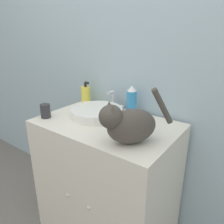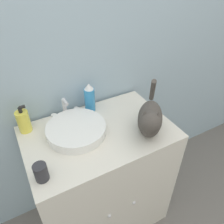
{
  "view_description": "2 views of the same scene",
  "coord_description": "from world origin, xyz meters",
  "px_view_note": "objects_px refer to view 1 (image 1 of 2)",
  "views": [
    {
      "loc": [
        0.74,
        -0.67,
        1.38
      ],
      "look_at": [
        0.07,
        0.23,
        0.96
      ],
      "focal_mm": 35.0,
      "sensor_mm": 36.0,
      "label": 1
    },
    {
      "loc": [
        -0.37,
        -0.57,
        1.69
      ],
      "look_at": [
        0.08,
        0.26,
        0.98
      ],
      "focal_mm": 35.0,
      "sensor_mm": 36.0,
      "label": 2
    }
  ],
  "objects_px": {
    "soap_bottle": "(86,94)",
    "spray_bottle": "(131,100)",
    "cup": "(45,111)",
    "cat": "(128,124)"
  },
  "relations": [
    {
      "from": "soap_bottle",
      "to": "spray_bottle",
      "type": "relative_size",
      "value": 0.87
    },
    {
      "from": "cup",
      "to": "cat",
      "type": "bearing_deg",
      "value": 2.05
    },
    {
      "from": "cat",
      "to": "cup",
      "type": "distance_m",
      "value": 0.6
    },
    {
      "from": "cat",
      "to": "cup",
      "type": "bearing_deg",
      "value": -49.29
    },
    {
      "from": "spray_bottle",
      "to": "cup",
      "type": "xyz_separation_m",
      "value": [
        -0.4,
        -0.37,
        -0.05
      ]
    },
    {
      "from": "spray_bottle",
      "to": "cup",
      "type": "bearing_deg",
      "value": -136.97
    },
    {
      "from": "soap_bottle",
      "to": "spray_bottle",
      "type": "xyz_separation_m",
      "value": [
        0.4,
        0.0,
        0.03
      ]
    },
    {
      "from": "cat",
      "to": "cup",
      "type": "relative_size",
      "value": 3.86
    },
    {
      "from": "spray_bottle",
      "to": "soap_bottle",
      "type": "bearing_deg",
      "value": -179.59
    },
    {
      "from": "cup",
      "to": "spray_bottle",
      "type": "bearing_deg",
      "value": 43.03
    }
  ]
}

